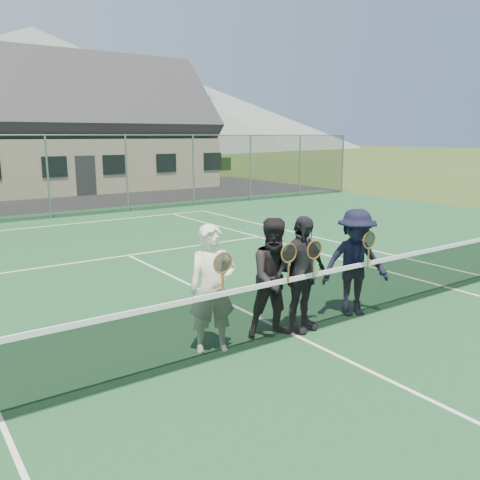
{
  "coord_description": "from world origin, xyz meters",
  "views": [
    {
      "loc": [
        -4.83,
        -5.42,
        3.0
      ],
      "look_at": [
        0.01,
        1.5,
        1.25
      ],
      "focal_mm": 38.0,
      "sensor_mm": 36.0,
      "label": 1
    }
  ],
  "objects_px": {
    "tennis_net": "(297,303)",
    "clubhouse": "(68,117)",
    "player_b": "(276,278)",
    "player_a": "(212,289)",
    "player_d": "(355,263)",
    "player_c": "(301,274)"
  },
  "relations": [
    {
      "from": "tennis_net",
      "to": "player_a",
      "type": "relative_size",
      "value": 6.49
    },
    {
      "from": "player_b",
      "to": "player_c",
      "type": "height_order",
      "value": "same"
    },
    {
      "from": "tennis_net",
      "to": "player_d",
      "type": "relative_size",
      "value": 6.49
    },
    {
      "from": "player_b",
      "to": "player_d",
      "type": "distance_m",
      "value": 1.65
    },
    {
      "from": "player_b",
      "to": "player_a",
      "type": "bearing_deg",
      "value": 176.24
    },
    {
      "from": "player_c",
      "to": "player_d",
      "type": "relative_size",
      "value": 1.0
    },
    {
      "from": "player_a",
      "to": "clubhouse",
      "type": "bearing_deg",
      "value": 77.4
    },
    {
      "from": "clubhouse",
      "to": "player_c",
      "type": "xyz_separation_m",
      "value": [
        -3.78,
        -23.83,
        -3.07
      ]
    },
    {
      "from": "player_b",
      "to": "player_d",
      "type": "relative_size",
      "value": 1.0
    },
    {
      "from": "player_a",
      "to": "player_b",
      "type": "bearing_deg",
      "value": -3.76
    },
    {
      "from": "player_a",
      "to": "player_d",
      "type": "xyz_separation_m",
      "value": [
        2.73,
        -0.11,
        -0.0
      ]
    },
    {
      "from": "player_a",
      "to": "player_c",
      "type": "bearing_deg",
      "value": -4.64
    },
    {
      "from": "clubhouse",
      "to": "player_c",
      "type": "relative_size",
      "value": 8.67
    },
    {
      "from": "player_a",
      "to": "player_c",
      "type": "height_order",
      "value": "same"
    },
    {
      "from": "player_d",
      "to": "clubhouse",
      "type": "bearing_deg",
      "value": 83.84
    },
    {
      "from": "player_b",
      "to": "clubhouse",
      "type": "bearing_deg",
      "value": 79.93
    },
    {
      "from": "tennis_net",
      "to": "player_c",
      "type": "distance_m",
      "value": 0.47
    },
    {
      "from": "player_c",
      "to": "clubhouse",
      "type": "bearing_deg",
      "value": 81.0
    },
    {
      "from": "player_a",
      "to": "player_d",
      "type": "bearing_deg",
      "value": -2.34
    },
    {
      "from": "tennis_net",
      "to": "clubhouse",
      "type": "height_order",
      "value": "clubhouse"
    },
    {
      "from": "tennis_net",
      "to": "player_c",
      "type": "bearing_deg",
      "value": 36.63
    },
    {
      "from": "tennis_net",
      "to": "player_d",
      "type": "xyz_separation_m",
      "value": [
        1.43,
        0.18,
        0.38
      ]
    }
  ]
}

